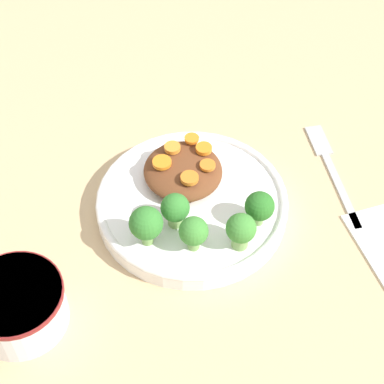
{
  "coord_description": "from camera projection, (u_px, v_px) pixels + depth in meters",
  "views": [
    {
      "loc": [
        -0.5,
        0.16,
        0.65
      ],
      "look_at": [
        0.0,
        0.0,
        0.04
      ],
      "focal_mm": 60.0,
      "sensor_mm": 36.0,
      "label": 1
    }
  ],
  "objects": [
    {
      "name": "stew_mound",
      "position": [
        183.0,
        171.0,
        0.83
      ],
      "size": [
        0.11,
        0.1,
        0.03
      ],
      "primitive_type": "ellipsoid",
      "color": "brown",
      "rests_on": "plate"
    },
    {
      "name": "carrot_slice_3",
      "position": [
        191.0,
        178.0,
        0.8
      ],
      "size": [
        0.02,
        0.02,
        0.01
      ],
      "primitive_type": "cylinder",
      "color": "orange",
      "rests_on": "stew_mound"
    },
    {
      "name": "broccoli_floret_3",
      "position": [
        241.0,
        230.0,
        0.75
      ],
      "size": [
        0.04,
        0.04,
        0.05
      ],
      "color": "#7FA85B",
      "rests_on": "plate"
    },
    {
      "name": "broccoli_floret_2",
      "position": [
        194.0,
        232.0,
        0.74
      ],
      "size": [
        0.04,
        0.04,
        0.05
      ],
      "color": "#759E51",
      "rests_on": "plate"
    },
    {
      "name": "dip_bowl",
      "position": [
        17.0,
        305.0,
        0.7
      ],
      "size": [
        0.11,
        0.11,
        0.06
      ],
      "color": "silver",
      "rests_on": "ground_plane"
    },
    {
      "name": "carrot_slice_5",
      "position": [
        208.0,
        165.0,
        0.81
      ],
      "size": [
        0.02,
        0.02,
        0.0
      ],
      "primitive_type": "cylinder",
      "color": "orange",
      "rests_on": "stew_mound"
    },
    {
      "name": "ground_plane",
      "position": [
        192.0,
        211.0,
        0.83
      ],
      "size": [
        4.0,
        4.0,
        0.0
      ],
      "primitive_type": "plane",
      "color": "tan"
    },
    {
      "name": "carrot_slice_4",
      "position": [
        192.0,
        139.0,
        0.84
      ],
      "size": [
        0.02,
        0.02,
        0.0
      ],
      "primitive_type": "cylinder",
      "color": "orange",
      "rests_on": "stew_mound"
    },
    {
      "name": "broccoli_floret_4",
      "position": [
        175.0,
        209.0,
        0.77
      ],
      "size": [
        0.04,
        0.04,
        0.05
      ],
      "color": "#7FA85B",
      "rests_on": "plate"
    },
    {
      "name": "carrot_slice_0",
      "position": [
        172.0,
        148.0,
        0.83
      ],
      "size": [
        0.02,
        0.02,
        0.01
      ],
      "primitive_type": "cylinder",
      "color": "orange",
      "rests_on": "stew_mound"
    },
    {
      "name": "plate",
      "position": [
        192.0,
        203.0,
        0.82
      ],
      "size": [
        0.24,
        0.24,
        0.03
      ],
      "color": "white",
      "rests_on": "ground_plane"
    },
    {
      "name": "broccoli_floret_0",
      "position": [
        146.0,
        224.0,
        0.74
      ],
      "size": [
        0.04,
        0.04,
        0.06
      ],
      "color": "#759E51",
      "rests_on": "plate"
    },
    {
      "name": "fork",
      "position": [
        329.0,
        163.0,
        0.88
      ],
      "size": [
        0.19,
        0.04,
        0.01
      ],
      "rotation": [
        0.0,
        0.0,
        6.16
      ],
      "color": "#B2B2B2",
      "rests_on": "ground_plane"
    },
    {
      "name": "carrot_slice_2",
      "position": [
        162.0,
        162.0,
        0.81
      ],
      "size": [
        0.02,
        0.02,
        0.0
      ],
      "primitive_type": "cylinder",
      "color": "orange",
      "rests_on": "stew_mound"
    },
    {
      "name": "broccoli_floret_1",
      "position": [
        260.0,
        207.0,
        0.77
      ],
      "size": [
        0.04,
        0.04,
        0.05
      ],
      "color": "#7FA85B",
      "rests_on": "plate"
    },
    {
      "name": "carrot_slice_1",
      "position": [
        204.0,
        149.0,
        0.83
      ],
      "size": [
        0.02,
        0.02,
        0.01
      ],
      "primitive_type": "cylinder",
      "color": "orange",
      "rests_on": "stew_mound"
    }
  ]
}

